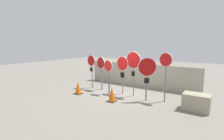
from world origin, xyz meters
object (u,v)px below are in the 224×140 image
at_px(stop_sign_5, 147,70).
at_px(stop_sign_6, 166,67).
at_px(stop_sign_2, 108,70).
at_px(stop_sign_0, 91,64).
at_px(stop_sign_4, 133,63).
at_px(traffic_cone_1, 112,94).
at_px(stop_sign_1, 101,67).
at_px(traffic_cone_0, 78,88).
at_px(stop_sign_3, 122,66).
at_px(storage_crate, 196,102).

xyz_separation_m(stop_sign_5, stop_sign_6, (0.78, 0.38, 0.17)).
bearing_deg(stop_sign_2, stop_sign_5, 12.20).
relative_size(stop_sign_0, stop_sign_6, 0.88).
height_order(stop_sign_4, traffic_cone_1, stop_sign_4).
bearing_deg(stop_sign_1, traffic_cone_0, -95.74).
bearing_deg(stop_sign_4, stop_sign_1, -175.31).
bearing_deg(stop_sign_0, stop_sign_1, 8.95).
bearing_deg(traffic_cone_1, stop_sign_4, 70.91).
relative_size(stop_sign_1, stop_sign_5, 0.94).
bearing_deg(stop_sign_1, traffic_cone_1, -24.91).
bearing_deg(traffic_cone_1, stop_sign_1, 139.99).
bearing_deg(stop_sign_1, stop_sign_5, 6.33).
height_order(stop_sign_3, stop_sign_4, stop_sign_4).
bearing_deg(stop_sign_0, traffic_cone_1, -21.66).
distance_m(stop_sign_6, traffic_cone_1, 2.90).
height_order(stop_sign_5, storage_crate, stop_sign_5).
height_order(stop_sign_2, stop_sign_3, stop_sign_3).
distance_m(stop_sign_3, storage_crate, 4.09).
xyz_separation_m(stop_sign_6, storage_crate, (1.47, -0.34, -1.37)).
xyz_separation_m(stop_sign_1, stop_sign_2, (0.88, -0.49, -0.06)).
bearing_deg(stop_sign_3, stop_sign_1, -171.67).
xyz_separation_m(stop_sign_3, stop_sign_6, (2.41, -0.06, 0.15)).
bearing_deg(stop_sign_5, traffic_cone_0, 160.95).
distance_m(stop_sign_0, traffic_cone_0, 1.88).
distance_m(stop_sign_0, stop_sign_1, 0.78).
bearing_deg(traffic_cone_0, stop_sign_6, 16.54).
xyz_separation_m(stop_sign_0, stop_sign_1, (0.77, 0.00, -0.12)).
bearing_deg(stop_sign_1, stop_sign_6, 13.50).
height_order(stop_sign_1, stop_sign_6, stop_sign_6).
bearing_deg(stop_sign_0, stop_sign_2, -7.60).
distance_m(stop_sign_2, traffic_cone_1, 1.67).
xyz_separation_m(stop_sign_2, stop_sign_3, (0.65, 0.43, 0.22)).
bearing_deg(traffic_cone_0, stop_sign_3, 33.74).
relative_size(stop_sign_3, traffic_cone_0, 3.09).
distance_m(stop_sign_2, stop_sign_6, 3.10).
height_order(stop_sign_2, traffic_cone_1, stop_sign_2).
relative_size(stop_sign_3, storage_crate, 2.03).
xyz_separation_m(stop_sign_6, traffic_cone_1, (-2.16, -1.38, -1.36)).
xyz_separation_m(stop_sign_3, storage_crate, (3.88, -0.39, -1.22)).
xyz_separation_m(stop_sign_1, stop_sign_6, (3.94, -0.11, 0.31)).
relative_size(stop_sign_1, traffic_cone_0, 2.88).
height_order(stop_sign_3, storage_crate, stop_sign_3).
bearing_deg(stop_sign_0, stop_sign_4, 5.89).
bearing_deg(stop_sign_2, storage_crate, 12.71).
relative_size(stop_sign_3, stop_sign_6, 0.91).
height_order(traffic_cone_0, traffic_cone_1, traffic_cone_1).
relative_size(stop_sign_4, traffic_cone_1, 3.31).
xyz_separation_m(stop_sign_4, traffic_cone_1, (-0.47, -1.35, -1.45)).
bearing_deg(stop_sign_1, stop_sign_0, -164.60).
height_order(stop_sign_3, traffic_cone_1, stop_sign_3).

